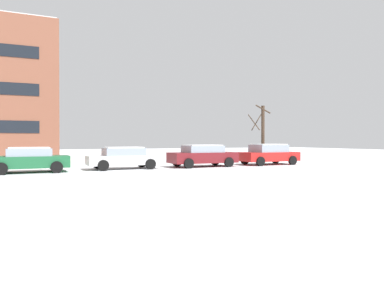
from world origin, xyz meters
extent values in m
plane|color=white|center=(0.00, 0.00, 0.00)|extent=(120.00, 120.00, 0.00)
cube|color=silver|center=(0.00, 3.31, 0.00)|extent=(80.00, 8.62, 0.00)
cube|color=#1E6038|center=(-0.56, 8.41, 0.59)|extent=(4.11, 2.00, 0.63)
cube|color=#8C99A8|center=(-0.56, 8.41, 1.11)|extent=(2.28, 1.80, 0.42)
cube|color=white|center=(-0.56, 8.41, 1.35)|extent=(2.08, 1.66, 0.06)
cylinder|color=black|center=(0.74, 9.41, 0.32)|extent=(0.65, 0.24, 0.64)
cylinder|color=black|center=(0.79, 7.49, 0.32)|extent=(0.65, 0.24, 0.64)
cylinder|color=black|center=(-1.90, 9.34, 0.32)|extent=(0.65, 0.24, 0.64)
cylinder|color=black|center=(-1.85, 7.41, 0.32)|extent=(0.65, 0.24, 0.64)
cube|color=white|center=(4.70, 8.73, 0.55)|extent=(4.41, 1.88, 0.57)
cube|color=#8C99A8|center=(4.70, 8.73, 1.07)|extent=(2.44, 1.68, 0.46)
cube|color=white|center=(4.70, 8.73, 1.33)|extent=(2.22, 1.56, 0.06)
cylinder|color=black|center=(6.09, 9.67, 0.32)|extent=(0.65, 0.24, 0.64)
cylinder|color=black|center=(6.14, 7.87, 0.32)|extent=(0.65, 0.24, 0.64)
cylinder|color=black|center=(3.26, 9.59, 0.32)|extent=(0.65, 0.24, 0.64)
cylinder|color=black|center=(3.31, 7.79, 0.32)|extent=(0.65, 0.24, 0.64)
cube|color=maroon|center=(9.95, 8.52, 0.62)|extent=(4.54, 1.97, 0.69)
cube|color=#8C99A8|center=(9.95, 8.52, 1.18)|extent=(2.52, 1.76, 0.44)
cube|color=white|center=(9.95, 8.52, 1.43)|extent=(2.29, 1.63, 0.06)
cylinder|color=black|center=(11.38, 9.50, 0.32)|extent=(0.65, 0.24, 0.64)
cylinder|color=black|center=(11.43, 7.62, 0.32)|extent=(0.65, 0.24, 0.64)
cylinder|color=black|center=(8.46, 9.42, 0.32)|extent=(0.65, 0.24, 0.64)
cylinder|color=black|center=(8.52, 7.54, 0.32)|extent=(0.65, 0.24, 0.64)
cube|color=red|center=(15.20, 8.49, 0.59)|extent=(4.36, 1.99, 0.64)
cube|color=#8C99A8|center=(15.20, 8.49, 1.17)|extent=(2.42, 1.78, 0.53)
cube|color=white|center=(15.20, 8.49, 1.47)|extent=(2.20, 1.65, 0.06)
cylinder|color=black|center=(16.57, 9.48, 0.32)|extent=(0.65, 0.24, 0.64)
cylinder|color=black|center=(16.63, 7.58, 0.32)|extent=(0.65, 0.24, 0.64)
cylinder|color=black|center=(13.77, 9.40, 0.32)|extent=(0.65, 0.24, 0.64)
cylinder|color=black|center=(13.83, 7.50, 0.32)|extent=(0.65, 0.24, 0.64)
cylinder|color=#423326|center=(16.48, 11.03, 2.27)|extent=(0.27, 0.27, 4.54)
cylinder|color=#423326|center=(16.41, 11.66, 3.42)|extent=(1.33, 0.21, 1.74)
cylinder|color=#423326|center=(16.16, 10.56, 4.22)|extent=(1.04, 0.76, 0.75)
cylinder|color=#423326|center=(15.63, 11.06, 3.21)|extent=(0.15, 1.74, 1.34)
camera|label=1|loc=(-0.14, -12.92, 1.76)|focal=33.31mm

